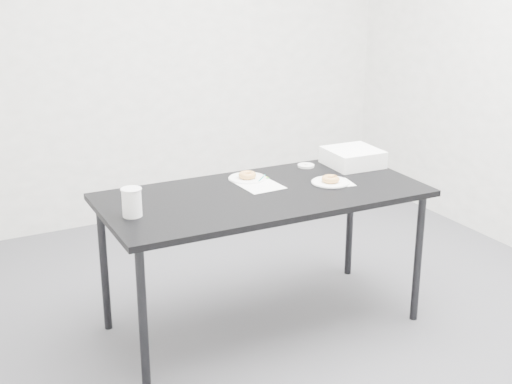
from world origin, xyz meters
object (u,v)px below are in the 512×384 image
plate_far (247,178)px  bakery_box (353,157)px  plate_near (331,182)px  table (263,203)px  donut_far (247,175)px  pen (262,178)px  donut_near (331,179)px  scorecard (259,185)px  coffee_cup (132,202)px

plate_far → bakery_box: (0.67, -0.06, 0.05)m
bakery_box → plate_near: bearing=-140.5°
table → bakery_box: 0.73m
plate_far → donut_far: donut_far is taller
table → donut_far: 0.26m
donut_far → bakery_box: 0.67m
pen → bakery_box: (0.60, -0.01, 0.04)m
donut_near → plate_far: (-0.36, 0.28, -0.02)m
table → scorecard: (0.04, 0.12, 0.06)m
plate_near → coffee_cup: size_ratio=1.49×
table → coffee_cup: (-0.72, -0.02, 0.13)m
pen → donut_far: size_ratio=1.22×
donut_near → coffee_cup: 1.12m
plate_far → bakery_box: bearing=-4.7°
coffee_cup → bakery_box: 1.44m
donut_near → table: bearing=174.1°
scorecard → pen: (0.06, 0.08, 0.01)m
table → donut_near: (0.40, -0.04, 0.08)m
plate_near → bakery_box: 0.38m
pen → plate_near: pen is taller
pen → bakery_box: bakery_box is taller
donut_near → donut_far: donut_near is taller
coffee_cup → donut_far: bearing=19.3°
coffee_cup → table: bearing=1.7°
table → donut_far: size_ratio=17.39×
pen → scorecard: bearing=-173.6°
table → pen: size_ratio=14.27×
pen → plate_far: pen is taller
table → pen: (0.10, 0.20, 0.07)m
pen → plate_near: size_ratio=0.58×
scorecard → donut_near: (0.36, -0.16, 0.02)m
plate_near → donut_far: (-0.36, 0.28, 0.02)m
plate_near → bakery_box: (0.30, 0.23, 0.04)m
donut_near → donut_far: size_ratio=0.99×
coffee_cup → donut_near: bearing=-1.0°
scorecard → donut_far: (-0.01, 0.12, 0.02)m
pen → table: bearing=-161.7°
pen → plate_far: size_ratio=0.57×
plate_far → donut_far: size_ratio=2.13×
donut_near → plate_near: bearing=90.0°
scorecard → donut_near: size_ratio=2.65×
donut_near → plate_far: 0.46m
table → donut_far: bearing=84.2°
table → coffee_cup: size_ratio=12.24×
scorecard → donut_near: donut_near is taller
table → donut_far: donut_far is taller
donut_near → bakery_box: (0.30, 0.23, 0.02)m
plate_near → donut_near: 0.02m
donut_far → bakery_box: bakery_box is taller
table → plate_near: bearing=-4.6°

